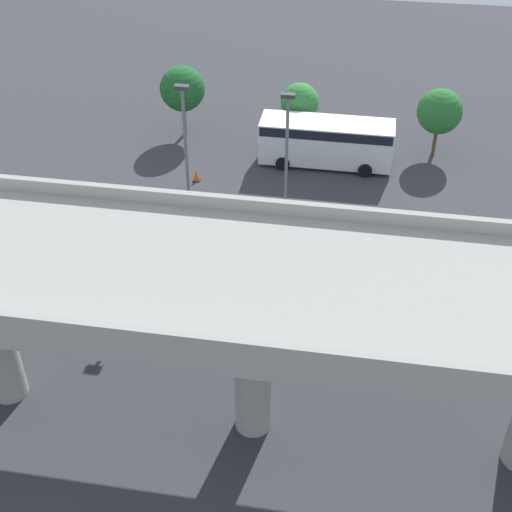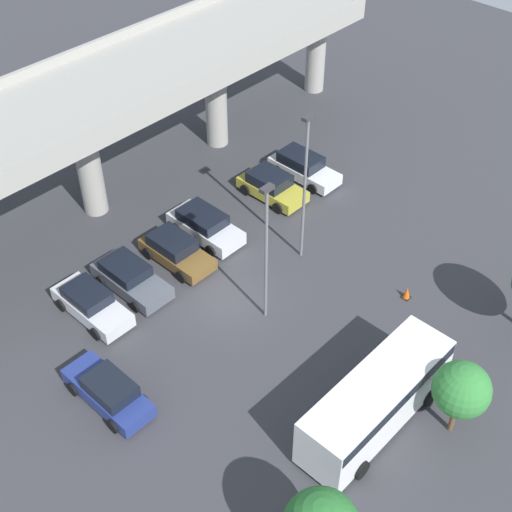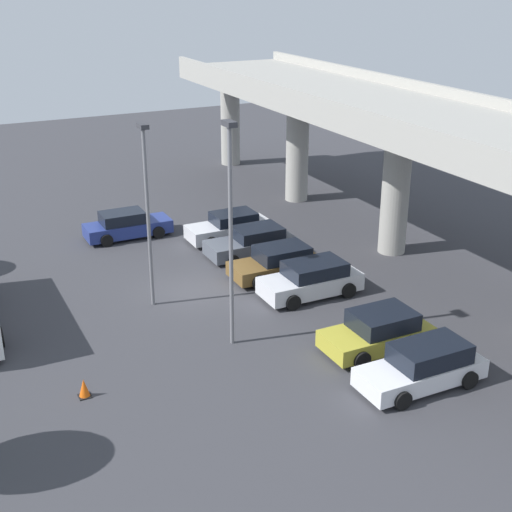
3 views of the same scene
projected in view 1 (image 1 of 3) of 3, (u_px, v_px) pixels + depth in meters
The scene contains 16 objects.
ground_plane at pixel (289, 257), 37.64m from camera, with size 88.90×88.90×0.00m, color #38383D.
highway_overpass at pixel (253, 299), 24.75m from camera, with size 42.93×7.90×8.28m.
parked_car_0 at pixel (453, 253), 36.68m from camera, with size 2.03×4.79×1.53m.
parked_car_1 at pixel (396, 312), 33.03m from camera, with size 2.10×4.71×1.54m.
parked_car_2 at pixel (339, 307), 33.32m from camera, with size 2.22×4.70×1.49m.
parked_car_3 at pixel (273, 298), 33.83m from camera, with size 2.18×4.52×1.53m.
parked_car_4 at pixel (218, 296), 33.85m from camera, with size 2.22×4.70×1.61m.
parked_car_5 at pixel (108, 282), 34.74m from camera, with size 2.26×4.40×1.58m.
parked_car_6 at pixel (52, 275), 35.20m from camera, with size 2.10×4.78×1.61m.
shuttle_bus at pixel (326, 139), 44.52m from camera, with size 8.28×2.76×2.89m.
lamp_post_near_aisle at pixel (287, 156), 36.57m from camera, with size 0.70×0.35×8.20m.
lamp_post_mid_lot at pixel (186, 157), 35.61m from camera, with size 0.70×0.35×9.02m.
tree_front_left at pixel (440, 112), 44.72m from camera, with size 2.85×2.85×4.46m.
tree_front_centre at pixel (300, 102), 46.30m from camera, with size 2.51×2.51×4.06m.
tree_front_right at pixel (182, 89), 46.77m from camera, with size 2.98×2.98×4.82m.
traffic_cone at pixel (196, 176), 43.68m from camera, with size 0.44×0.44×0.70m.
Camera 1 is at (-3.20, 29.91, 22.70)m, focal length 50.00 mm.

